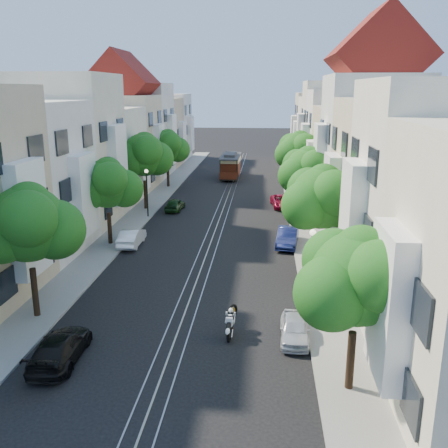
% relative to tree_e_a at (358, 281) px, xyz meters
% --- Properties ---
extents(ground, '(200.00, 200.00, 0.00)m').
position_rel_tree_e_a_xyz_m(ground, '(-7.26, 31.02, -4.40)').
color(ground, black).
rests_on(ground, ground).
extents(sidewalk_east, '(2.50, 80.00, 0.12)m').
position_rel_tree_e_a_xyz_m(sidewalk_east, '(-0.01, 31.02, -4.34)').
color(sidewalk_east, gray).
rests_on(sidewalk_east, ground).
extents(sidewalk_west, '(2.50, 80.00, 0.12)m').
position_rel_tree_e_a_xyz_m(sidewalk_west, '(-14.51, 31.02, -4.34)').
color(sidewalk_west, gray).
rests_on(sidewalk_west, ground).
extents(rail_left, '(0.06, 80.00, 0.02)m').
position_rel_tree_e_a_xyz_m(rail_left, '(-7.81, 31.02, -4.39)').
color(rail_left, gray).
rests_on(rail_left, ground).
extents(rail_slot, '(0.06, 80.00, 0.02)m').
position_rel_tree_e_a_xyz_m(rail_slot, '(-7.26, 31.02, -4.39)').
color(rail_slot, gray).
rests_on(rail_slot, ground).
extents(rail_right, '(0.06, 80.00, 0.02)m').
position_rel_tree_e_a_xyz_m(rail_right, '(-6.71, 31.02, -4.39)').
color(rail_right, gray).
rests_on(rail_right, ground).
extents(lane_line, '(0.08, 80.00, 0.01)m').
position_rel_tree_e_a_xyz_m(lane_line, '(-7.26, 31.02, -4.40)').
color(lane_line, tan).
rests_on(lane_line, ground).
extents(townhouses_east, '(7.75, 72.00, 12.00)m').
position_rel_tree_e_a_xyz_m(townhouses_east, '(4.61, 30.94, 0.79)').
color(townhouses_east, beige).
rests_on(townhouses_east, ground).
extents(townhouses_west, '(7.75, 72.00, 11.76)m').
position_rel_tree_e_a_xyz_m(townhouses_west, '(-19.13, 30.94, 0.68)').
color(townhouses_west, silver).
rests_on(townhouses_west, ground).
extents(tree_e_a, '(4.72, 3.87, 6.27)m').
position_rel_tree_e_a_xyz_m(tree_e_a, '(0.00, 0.00, 0.00)').
color(tree_e_a, black).
rests_on(tree_e_a, ground).
extents(tree_e_b, '(4.93, 4.08, 6.68)m').
position_rel_tree_e_a_xyz_m(tree_e_b, '(0.00, 12.00, 0.34)').
color(tree_e_b, black).
rests_on(tree_e_b, ground).
extents(tree_e_c, '(4.84, 3.99, 6.52)m').
position_rel_tree_e_a_xyz_m(tree_e_c, '(0.00, 23.00, 0.20)').
color(tree_e_c, black).
rests_on(tree_e_c, ground).
extents(tree_e_d, '(5.01, 4.16, 6.85)m').
position_rel_tree_e_a_xyz_m(tree_e_d, '(0.00, 34.00, 0.47)').
color(tree_e_d, black).
rests_on(tree_e_d, ground).
extents(tree_w_a, '(4.93, 4.08, 6.68)m').
position_rel_tree_e_a_xyz_m(tree_w_a, '(-14.40, 5.00, 0.34)').
color(tree_w_a, black).
rests_on(tree_w_a, ground).
extents(tree_w_b, '(4.72, 3.87, 6.27)m').
position_rel_tree_e_a_xyz_m(tree_w_b, '(-14.40, 17.00, 0.00)').
color(tree_w_b, black).
rests_on(tree_w_b, ground).
extents(tree_w_c, '(5.13, 4.28, 7.09)m').
position_rel_tree_e_a_xyz_m(tree_w_c, '(-14.40, 28.00, 0.67)').
color(tree_w_c, black).
rests_on(tree_w_c, ground).
extents(tree_w_d, '(4.84, 3.99, 6.52)m').
position_rel_tree_e_a_xyz_m(tree_w_d, '(-14.40, 39.00, 0.20)').
color(tree_w_d, black).
rests_on(tree_w_d, ground).
extents(lamp_east, '(0.32, 0.32, 4.16)m').
position_rel_tree_e_a_xyz_m(lamp_east, '(-0.96, 7.02, -1.55)').
color(lamp_east, black).
rests_on(lamp_east, ground).
extents(lamp_west, '(0.32, 0.32, 4.16)m').
position_rel_tree_e_a_xyz_m(lamp_west, '(-13.56, 25.02, -1.55)').
color(lamp_west, black).
rests_on(lamp_west, ground).
extents(sportbike_rider, '(0.52, 1.81, 1.32)m').
position_rel_tree_e_a_xyz_m(sportbike_rider, '(-4.79, 3.92, -3.65)').
color(sportbike_rider, black).
rests_on(sportbike_rider, ground).
extents(cable_car, '(2.42, 7.45, 2.85)m').
position_rel_tree_e_a_xyz_m(cable_car, '(-7.76, 46.13, -2.71)').
color(cable_car, black).
rests_on(cable_car, ground).
extents(parked_car_e_near, '(1.36, 3.22, 1.09)m').
position_rel_tree_e_a_xyz_m(parked_car_e_near, '(-1.89, 3.79, -3.85)').
color(parked_car_e_near, silver).
rests_on(parked_car_e_near, ground).
extents(parked_car_e_mid, '(1.86, 4.12, 1.31)m').
position_rel_tree_e_a_xyz_m(parked_car_e_mid, '(-1.66, 17.82, -3.74)').
color(parked_car_e_mid, '#0D1543').
rests_on(parked_car_e_mid, ground).
extents(parked_car_e_far, '(2.41, 4.39, 1.17)m').
position_rel_tree_e_a_xyz_m(parked_car_e_far, '(-1.66, 29.97, -3.81)').
color(parked_car_e_far, maroon).
rests_on(parked_car_e_far, ground).
extents(parked_car_w_near, '(1.87, 4.27, 1.22)m').
position_rel_tree_e_a_xyz_m(parked_car_w_near, '(-11.66, 1.14, -3.79)').
color(parked_car_w_near, black).
rests_on(parked_car_w_near, ground).
extents(parked_car_w_mid, '(1.34, 3.76, 1.24)m').
position_rel_tree_e_a_xyz_m(parked_car_w_mid, '(-12.86, 16.98, -3.78)').
color(parked_car_w_mid, white).
rests_on(parked_car_w_mid, ground).
extents(parked_car_w_far, '(1.60, 3.48, 1.16)m').
position_rel_tree_e_a_xyz_m(parked_car_w_far, '(-11.66, 27.85, -3.82)').
color(parked_car_w_far, '#153314').
rests_on(parked_car_w_far, ground).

